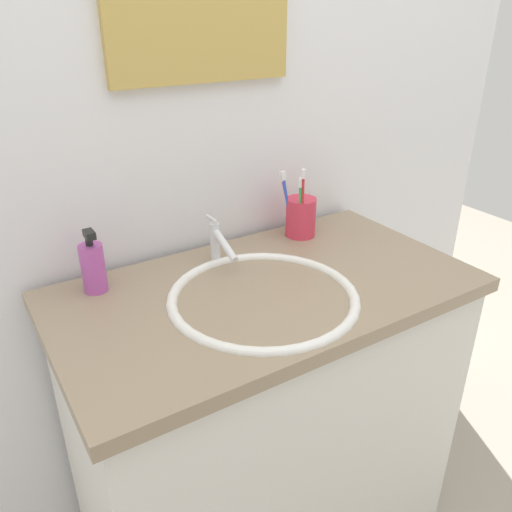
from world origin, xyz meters
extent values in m
cube|color=silver|center=(0.00, 0.31, 1.20)|extent=(2.17, 0.04, 2.40)
cube|color=silver|center=(0.00, 0.00, 0.44)|extent=(0.93, 0.50, 0.87)
cube|color=gray|center=(0.00, 0.00, 0.89)|extent=(0.97, 0.53, 0.03)
ellipsoid|color=white|center=(-0.04, -0.04, 0.87)|extent=(0.37, 0.37, 0.08)
torus|color=white|center=(-0.04, -0.04, 0.91)|extent=(0.43, 0.43, 0.02)
cylinder|color=#595B60|center=(-0.04, -0.04, 0.83)|extent=(0.03, 0.03, 0.01)
cylinder|color=silver|center=(-0.04, 0.18, 0.96)|extent=(0.02, 0.02, 0.10)
cylinder|color=silver|center=(-0.04, 0.13, 0.97)|extent=(0.02, 0.11, 0.06)
cylinder|color=silver|center=(-0.04, 0.19, 1.01)|extent=(0.01, 0.05, 0.01)
cylinder|color=#D8334C|center=(0.24, 0.19, 0.96)|extent=(0.08, 0.08, 0.11)
cylinder|color=red|center=(0.22, 0.16, 1.00)|extent=(0.02, 0.02, 0.19)
cube|color=white|center=(0.21, 0.15, 1.10)|extent=(0.02, 0.02, 0.03)
cylinder|color=green|center=(0.22, 0.17, 0.99)|extent=(0.03, 0.02, 0.16)
cube|color=white|center=(0.21, 0.16, 1.07)|extent=(0.02, 0.02, 0.03)
cylinder|color=purple|center=(0.21, 0.21, 0.99)|extent=(0.04, 0.03, 0.16)
cube|color=white|center=(0.20, 0.23, 1.07)|extent=(0.02, 0.02, 0.03)
cylinder|color=blue|center=(0.20, 0.20, 1.00)|extent=(0.04, 0.01, 0.17)
cube|color=white|center=(0.18, 0.20, 1.08)|extent=(0.02, 0.01, 0.03)
cylinder|color=#B24CA5|center=(-0.34, 0.19, 0.96)|extent=(0.05, 0.05, 0.11)
cylinder|color=black|center=(-0.34, 0.19, 1.03)|extent=(0.02, 0.02, 0.02)
cube|color=black|center=(-0.34, 0.18, 1.05)|extent=(0.02, 0.04, 0.02)
camera|label=1|loc=(-0.57, -0.86, 1.49)|focal=36.11mm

